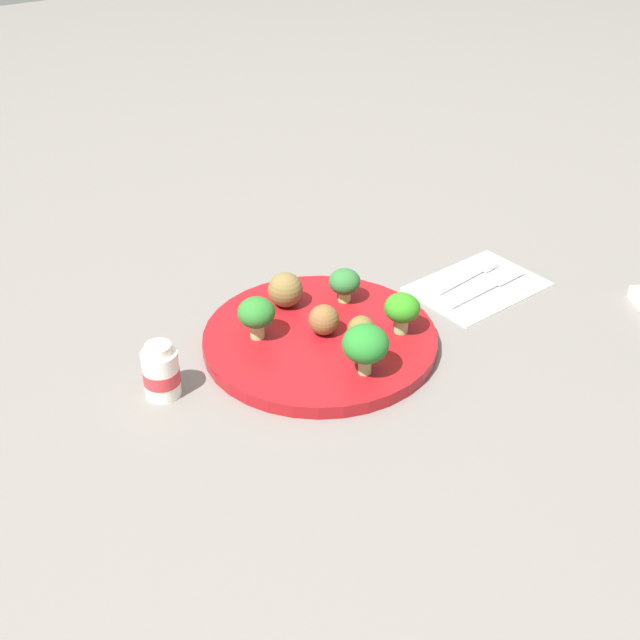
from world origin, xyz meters
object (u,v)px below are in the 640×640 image
at_px(meatball_front_right, 361,329).
at_px(broccoli_floret_front_left, 402,309).
at_px(broccoli_floret_near_rim, 365,345).
at_px(fork, 470,274).
at_px(plate, 320,340).
at_px(knife, 489,285).
at_px(broccoli_floret_back_left, 345,282).
at_px(napkin, 475,284).
at_px(meatball_far_rim, 285,290).
at_px(yogurt_bottle, 161,372).
at_px(meatball_front_left, 324,320).
at_px(broccoli_floret_mid_right, 256,314).

bearing_deg(meatball_front_right, broccoli_floret_front_left, -9.82).
height_order(broccoli_floret_near_rim, fork, broccoli_floret_near_rim).
bearing_deg(plate, knife, -2.83).
distance_m(broccoli_floret_back_left, knife, 0.20).
bearing_deg(broccoli_floret_near_rim, meatball_front_right, 57.61).
xyz_separation_m(plate, napkin, (0.25, 0.00, -0.01)).
relative_size(broccoli_floret_back_left, meatball_front_right, 1.32).
distance_m(broccoli_floret_front_left, broccoli_floret_near_rim, 0.10).
height_order(meatball_far_rim, knife, meatball_far_rim).
height_order(broccoli_floret_near_rim, napkin, broccoli_floret_near_rim).
xyz_separation_m(broccoli_floret_front_left, yogurt_bottle, (-0.28, 0.06, -0.02)).
relative_size(plate, yogurt_bottle, 4.30).
bearing_deg(broccoli_floret_near_rim, napkin, 20.81).
bearing_deg(plate, meatball_front_left, -12.73).
height_order(broccoli_floret_back_left, meatball_front_right, broccoli_floret_back_left).
height_order(plate, broccoli_floret_back_left, broccoli_floret_back_left).
bearing_deg(broccoli_floret_near_rim, broccoli_floret_front_left, 27.14).
height_order(broccoli_floret_back_left, knife, broccoli_floret_back_left).
bearing_deg(meatball_front_left, fork, 5.61).
height_order(broccoli_floret_front_left, broccoli_floret_near_rim, broccoli_floret_near_rim).
height_order(broccoli_floret_back_left, meatball_far_rim, same).
distance_m(broccoli_floret_back_left, fork, 0.19).
height_order(broccoli_floret_mid_right, fork, broccoli_floret_mid_right).
bearing_deg(meatball_front_right, napkin, 11.10).
distance_m(meatball_front_right, napkin, 0.22).
bearing_deg(knife, broccoli_floret_near_rim, -163.20).
relative_size(meatball_front_right, meatball_far_rim, 0.75).
distance_m(meatball_far_rim, fork, 0.26).
bearing_deg(broccoli_floret_near_rim, yogurt_bottle, 151.47).
height_order(plate, meatball_front_left, meatball_front_left).
bearing_deg(knife, meatball_front_right, -173.52).
xyz_separation_m(meatball_front_right, meatball_front_left, (-0.03, 0.04, 0.00)).
relative_size(broccoli_floret_front_left, napkin, 0.30).
xyz_separation_m(broccoli_floret_near_rim, fork, (0.26, 0.11, -0.05)).
bearing_deg(meatball_front_left, meatball_front_right, -54.34).
height_order(knife, yogurt_bottle, yogurt_bottle).
height_order(broccoli_floret_mid_right, meatball_front_right, broccoli_floret_mid_right).
distance_m(meatball_front_right, yogurt_bottle, 0.24).
height_order(broccoli_floret_near_rim, knife, broccoli_floret_near_rim).
xyz_separation_m(meatball_front_left, yogurt_bottle, (-0.20, 0.02, -0.01)).
bearing_deg(knife, broccoli_floret_mid_right, 171.55).
height_order(broccoli_floret_front_left, meatball_far_rim, broccoli_floret_front_left).
height_order(plate, meatball_front_right, meatball_front_right).
xyz_separation_m(broccoli_floret_mid_right, meatball_far_rim, (0.06, 0.04, -0.01)).
xyz_separation_m(broccoli_floret_back_left, meatball_front_left, (-0.06, -0.05, -0.01)).
bearing_deg(napkin, yogurt_bottle, 178.65).
distance_m(plate, broccoli_floret_mid_right, 0.08).
height_order(broccoli_floret_front_left, knife, broccoli_floret_front_left).
relative_size(meatball_front_right, knife, 0.23).
xyz_separation_m(plate, meatball_far_rim, (-0.00, 0.08, 0.03)).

